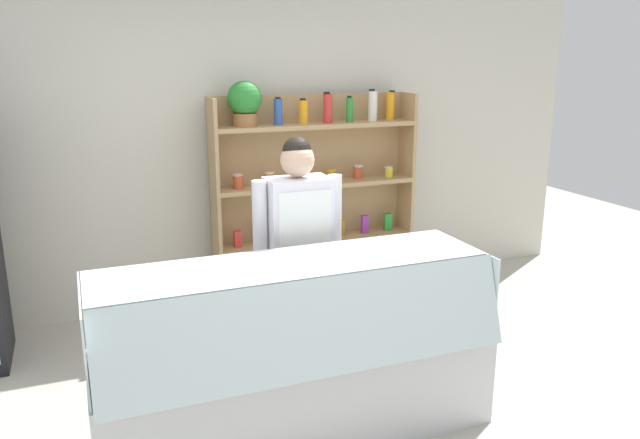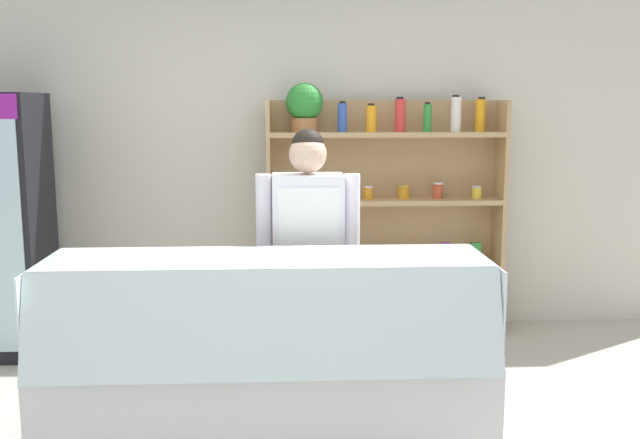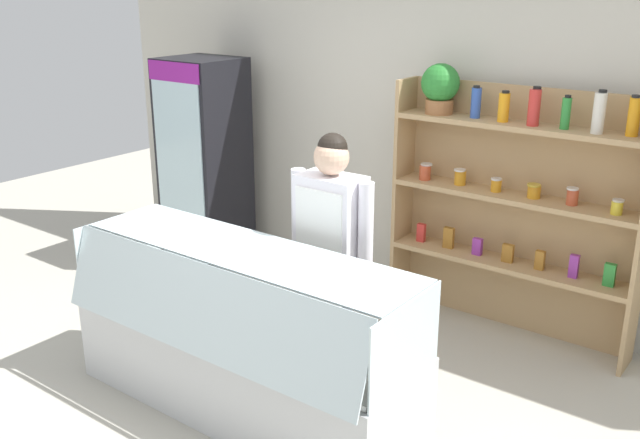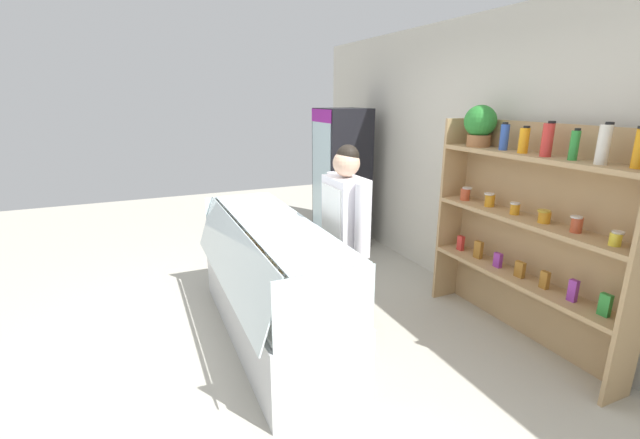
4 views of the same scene
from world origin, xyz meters
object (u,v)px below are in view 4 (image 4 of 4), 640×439
shelving_unit (524,213)px  deli_display_case (271,301)px  drinks_fridge (341,179)px  shop_clerk (345,228)px

shelving_unit → deli_display_case: shelving_unit is taller
drinks_fridge → shelving_unit: shelving_unit is taller
drinks_fridge → deli_display_case: (1.90, -1.59, -0.60)m
drinks_fridge → deli_display_case: bearing=-40.0°
drinks_fridge → deli_display_case: drinks_fridge is taller
drinks_fridge → shelving_unit: (2.67, 0.30, 0.16)m
drinks_fridge → deli_display_case: 2.55m
shelving_unit → shop_clerk: bearing=-112.4°
drinks_fridge → shelving_unit: 2.69m
drinks_fridge → shelving_unit: size_ratio=0.96×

